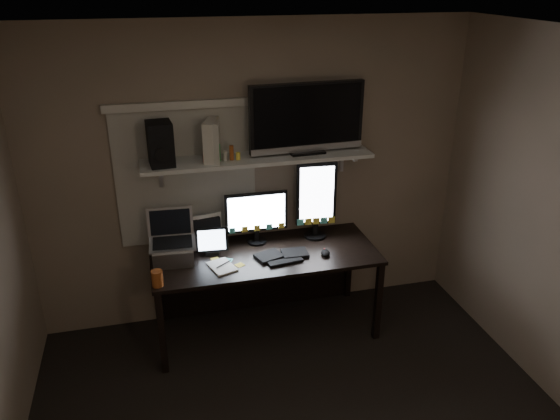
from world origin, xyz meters
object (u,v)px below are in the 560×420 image
object	(u,v)px
tv	(307,119)
mouse	(325,253)
speaker	(160,144)
monitor_portrait	(316,200)
monitor_landscape	(256,217)
game_console	(211,140)
desk	(262,265)
cup	(157,278)
laptop	(172,239)
tablet	(212,241)
keyboard	(282,255)

from	to	relation	value
tv	mouse	bearing A→B (deg)	-81.11
tv	speaker	xyz separation A→B (m)	(-1.12, -0.02, -0.11)
monitor_portrait	monitor_landscape	bearing A→B (deg)	-177.49
game_console	desk	bearing A→B (deg)	6.20
monitor_landscape	monitor_portrait	xyz separation A→B (m)	(0.50, -0.02, 0.11)
monitor_portrait	cup	distance (m)	1.44
game_console	speaker	size ratio (longest dim) A/B	0.95
mouse	laptop	distance (m)	1.20
tablet	cup	size ratio (longest dim) A/B	2.14
desk	keyboard	world-z (taller)	keyboard
speaker	monitor_portrait	bearing A→B (deg)	-3.90
monitor_landscape	cup	size ratio (longest dim) A/B	4.27
monitor_portrait	tablet	distance (m)	0.92
speaker	tv	bearing A→B (deg)	-3.46
mouse	tv	size ratio (longest dim) A/B	0.12
tv	game_console	distance (m)	0.76
cup	speaker	bearing A→B (deg)	75.84
cup	game_console	world-z (taller)	game_console
laptop	game_console	xyz separation A→B (m)	(0.36, 0.16, 0.71)
tv	speaker	distance (m)	1.13
cup	tv	bearing A→B (deg)	21.51
game_console	speaker	xyz separation A→B (m)	(-0.38, -0.03, 0.01)
desk	tv	size ratio (longest dim) A/B	1.96
game_console	tablet	bearing A→B (deg)	-97.91
monitor_landscape	mouse	distance (m)	0.63
mouse	game_console	distance (m)	1.25
cup	game_console	size ratio (longest dim) A/B	0.39
mouse	cup	distance (m)	1.32
monitor_landscape	laptop	bearing A→B (deg)	-165.87
monitor_landscape	tv	xyz separation A→B (m)	(0.41, -0.01, 0.80)
monitor_landscape	desk	bearing A→B (deg)	-75.66
desk	monitor_landscape	xyz separation A→B (m)	(-0.02, 0.09, 0.40)
keyboard	speaker	world-z (taller)	speaker
laptop	game_console	bearing A→B (deg)	28.01
desk	laptop	distance (m)	0.81
monitor_landscape	tv	distance (m)	0.90
monitor_landscape	cup	bearing A→B (deg)	-148.51
cup	tv	size ratio (longest dim) A/B	0.13
monitor_portrait	desk	bearing A→B (deg)	-167.47
desk	monitor_portrait	size ratio (longest dim) A/B	2.69
monitor_landscape	cup	distance (m)	0.98
mouse	tv	world-z (taller)	tv
keyboard	monitor_portrait	bearing A→B (deg)	29.10
laptop	tv	bearing A→B (deg)	11.78
monitor_portrait	speaker	world-z (taller)	speaker
monitor_portrait	laptop	size ratio (longest dim) A/B	1.70
mouse	tv	bearing A→B (deg)	118.60
monitor_portrait	speaker	bearing A→B (deg)	-174.90
desk	monitor_landscape	distance (m)	0.41
laptop	game_console	distance (m)	0.81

